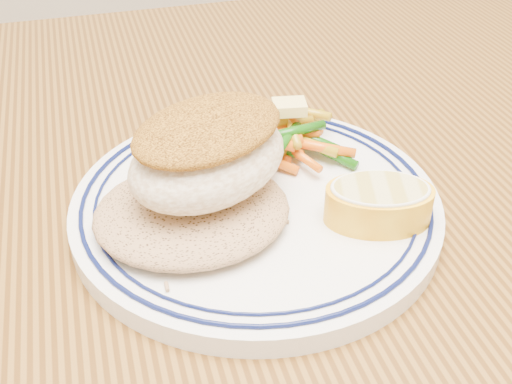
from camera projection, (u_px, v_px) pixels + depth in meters
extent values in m
cube|color=#503010|center=(216.00, 267.00, 0.44)|extent=(1.50, 0.90, 0.04)
cylinder|color=white|center=(256.00, 206.00, 0.45)|extent=(0.25, 0.25, 0.01)
torus|color=#0A113F|center=(256.00, 197.00, 0.44)|extent=(0.24, 0.24, 0.00)
torus|color=#0A113F|center=(256.00, 197.00, 0.44)|extent=(0.22, 0.22, 0.00)
ellipsoid|color=#9E774F|center=(192.00, 208.00, 0.41)|extent=(0.13, 0.11, 0.02)
ellipsoid|color=#F3E4C8|center=(208.00, 160.00, 0.41)|extent=(0.14, 0.13, 0.05)
ellipsoid|color=#9C6519|center=(208.00, 128.00, 0.40)|extent=(0.13, 0.12, 0.02)
cylinder|color=#DD5C0B|center=(287.00, 144.00, 0.49)|extent=(0.02, 0.05, 0.01)
cylinder|color=#DD5C0B|center=(264.00, 152.00, 0.48)|extent=(0.01, 0.05, 0.01)
cylinder|color=#124E09|center=(331.00, 153.00, 0.48)|extent=(0.03, 0.04, 0.01)
cylinder|color=#DD5C0B|center=(264.00, 158.00, 0.47)|extent=(0.04, 0.04, 0.01)
cylinder|color=#124E09|center=(268.00, 146.00, 0.48)|extent=(0.04, 0.04, 0.01)
cylinder|color=#DD5C0B|center=(257.00, 153.00, 0.47)|extent=(0.01, 0.05, 0.01)
cylinder|color=#DD5C0B|center=(285.00, 141.00, 0.49)|extent=(0.02, 0.05, 0.01)
cylinder|color=#AA8612|center=(310.00, 128.00, 0.50)|extent=(0.04, 0.04, 0.01)
cylinder|color=#124E09|center=(263.00, 131.00, 0.50)|extent=(0.01, 0.06, 0.01)
cylinder|color=#AA8612|center=(281.00, 125.00, 0.50)|extent=(0.05, 0.01, 0.01)
cylinder|color=#DD5C0B|center=(267.00, 135.00, 0.49)|extent=(0.06, 0.01, 0.01)
cylinder|color=#124E09|center=(305.00, 136.00, 0.49)|extent=(0.04, 0.05, 0.01)
cylinder|color=#DD5C0B|center=(299.00, 118.00, 0.51)|extent=(0.02, 0.06, 0.01)
cylinder|color=#DD5C0B|center=(294.00, 151.00, 0.47)|extent=(0.03, 0.06, 0.01)
cylinder|color=#124E09|center=(246.00, 126.00, 0.50)|extent=(0.06, 0.01, 0.01)
cylinder|color=#DD5C0B|center=(260.00, 158.00, 0.46)|extent=(0.05, 0.02, 0.01)
cylinder|color=#AA8612|center=(308.00, 143.00, 0.48)|extent=(0.04, 0.04, 0.01)
cylinder|color=#AA8612|center=(259.00, 134.00, 0.48)|extent=(0.03, 0.05, 0.01)
cylinder|color=#DD5C0B|center=(319.00, 147.00, 0.47)|extent=(0.05, 0.03, 0.01)
cylinder|color=#AA8612|center=(301.00, 111.00, 0.51)|extent=(0.04, 0.05, 0.01)
cylinder|color=#DD5C0B|center=(273.00, 116.00, 0.50)|extent=(0.01, 0.05, 0.01)
cylinder|color=#DD5C0B|center=(277.00, 112.00, 0.51)|extent=(0.02, 0.06, 0.02)
cylinder|color=#DD5C0B|center=(287.00, 132.00, 0.48)|extent=(0.05, 0.02, 0.01)
cylinder|color=#DD5C0B|center=(248.00, 133.00, 0.48)|extent=(0.06, 0.01, 0.01)
cylinder|color=#DD5C0B|center=(263.00, 139.00, 0.47)|extent=(0.05, 0.04, 0.01)
cylinder|color=#DD5C0B|center=(272.00, 145.00, 0.47)|extent=(0.05, 0.01, 0.01)
cylinder|color=#AA8612|center=(269.00, 121.00, 0.49)|extent=(0.05, 0.03, 0.02)
cylinder|color=#AA8612|center=(291.00, 127.00, 0.48)|extent=(0.01, 0.06, 0.01)
cylinder|color=#124E09|center=(274.00, 112.00, 0.50)|extent=(0.05, 0.02, 0.01)
cylinder|color=#DD5C0B|center=(260.00, 140.00, 0.46)|extent=(0.01, 0.05, 0.01)
cylinder|color=#124E09|center=(298.00, 131.00, 0.47)|extent=(0.05, 0.02, 0.01)
cylinder|color=#AA8612|center=(286.00, 122.00, 0.49)|extent=(0.05, 0.01, 0.01)
cylinder|color=#AA8612|center=(259.00, 113.00, 0.49)|extent=(0.06, 0.01, 0.01)
cylinder|color=#124E09|center=(286.00, 139.00, 0.46)|extent=(0.04, 0.05, 0.01)
cube|color=#FFE77C|center=(289.00, 107.00, 0.48)|extent=(0.03, 0.02, 0.01)
torus|color=white|center=(381.00, 189.00, 0.41)|extent=(0.08, 0.08, 0.00)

